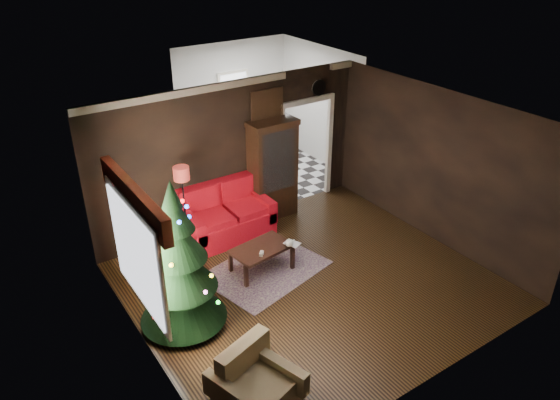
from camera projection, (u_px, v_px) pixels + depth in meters
floor at (311, 283)px, 8.67m from camera, size 5.50×5.50×0.00m
ceiling at (316, 120)px, 7.36m from camera, size 5.50×5.50×0.00m
wall_back at (232, 155)px, 9.85m from camera, size 5.50×0.00×5.50m
wall_front at (442, 294)px, 6.18m from camera, size 5.50×0.00×5.50m
wall_left at (139, 267)px, 6.66m from camera, size 0.00×5.50×5.50m
wall_right at (437, 167)px, 9.37m from camera, size 0.00×5.50×5.50m
doorway at (305, 152)px, 10.85m from camera, size 1.10×0.10×2.10m
left_window at (136, 255)px, 6.80m from camera, size 0.05×1.60×1.40m
valance at (133, 197)px, 6.46m from camera, size 0.12×2.10×0.35m
kitchen_floor at (266, 173)px, 12.44m from camera, size 3.00×3.00×0.00m
kitchen_window at (233, 88)px, 12.71m from camera, size 0.70×0.06×0.70m
rug at (266, 270)px, 8.99m from camera, size 2.21×1.82×0.01m
loveseat at (227, 213)px, 9.74m from camera, size 1.70×0.90×1.00m
curio_cabinet at (273, 172)px, 10.26m from camera, size 0.90×0.45×1.90m
floor_lamp at (185, 213)px, 9.05m from camera, size 0.34×0.34×1.73m
christmas_tree at (179, 263)px, 7.34m from camera, size 1.39×1.39×2.41m
armchair at (256, 386)px, 6.17m from camera, size 1.02×1.02×0.84m
coffee_table at (262, 258)px, 8.89m from camera, size 1.06×0.72×0.45m
teapot at (289, 243)px, 8.78m from camera, size 0.18×0.18×0.14m
cup_a at (262, 253)px, 8.60m from camera, size 0.08×0.08×0.06m
cup_b at (261, 255)px, 8.55m from camera, size 0.07×0.07×0.05m
book at (289, 240)px, 8.75m from camera, size 0.18×0.08×0.25m
wall_clock at (319, 87)px, 10.31m from camera, size 0.32×0.32×0.06m
painting at (267, 104)px, 9.79m from camera, size 0.62×0.05×0.52m
kitchen_counter at (240, 140)px, 13.11m from camera, size 1.80×0.60×0.90m
kitchen_table at (262, 166)px, 11.90m from camera, size 0.70×0.70×0.75m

